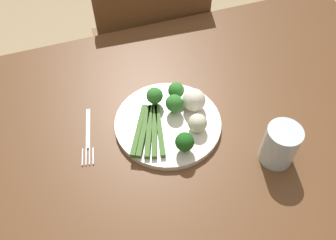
# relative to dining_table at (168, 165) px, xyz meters

# --- Properties ---
(dining_table) EXTENTS (1.47, 0.91, 0.75)m
(dining_table) POSITION_rel_dining_table_xyz_m (0.00, 0.00, 0.00)
(dining_table) COLOR brown
(dining_table) RESTS_ON ground_plane
(chair) EXTENTS (0.42, 0.42, 0.87)m
(chair) POSITION_rel_dining_table_xyz_m (-0.13, -0.59, -0.16)
(chair) COLOR brown
(chair) RESTS_ON ground_plane
(plate) EXTENTS (0.26, 0.26, 0.01)m
(plate) POSITION_rel_dining_table_xyz_m (-0.02, -0.05, 0.11)
(plate) COLOR silver
(plate) RESTS_ON dining_table
(asparagus_bundle) EXTENTS (0.11, 0.16, 0.01)m
(asparagus_bundle) POSITION_rel_dining_table_xyz_m (0.03, -0.04, 0.12)
(asparagus_bundle) COLOR #3D6626
(asparagus_bundle) RESTS_ON plate
(broccoli_front_left) EXTENTS (0.04, 0.04, 0.05)m
(broccoli_front_left) POSITION_rel_dining_table_xyz_m (-0.04, -0.08, 0.14)
(broccoli_front_left) COLOR #609E3D
(broccoli_front_left) RESTS_ON plate
(broccoli_outer_edge) EXTENTS (0.04, 0.04, 0.05)m
(broccoli_outer_edge) POSITION_rel_dining_table_xyz_m (-0.01, -0.12, 0.14)
(broccoli_outer_edge) COLOR #609E3D
(broccoli_outer_edge) RESTS_ON plate
(broccoli_right) EXTENTS (0.04, 0.04, 0.05)m
(broccoli_right) POSITION_rel_dining_table_xyz_m (-0.06, -0.12, 0.14)
(broccoli_right) COLOR #609E3D
(broccoli_right) RESTS_ON plate
(broccoli_near_center) EXTENTS (0.04, 0.04, 0.05)m
(broccoli_near_center) POSITION_rel_dining_table_xyz_m (-0.03, 0.04, 0.14)
(broccoli_near_center) COLOR #4C7F2B
(broccoli_near_center) RESTS_ON plate
(cauliflower_mid) EXTENTS (0.05, 0.05, 0.05)m
(cauliflower_mid) POSITION_rel_dining_table_xyz_m (-0.08, -0.01, 0.14)
(cauliflower_mid) COLOR beige
(cauliflower_mid) RESTS_ON plate
(cauliflower_edge) EXTENTS (0.06, 0.06, 0.06)m
(cauliflower_edge) POSITION_rel_dining_table_xyz_m (-0.09, -0.07, 0.14)
(cauliflower_edge) COLOR white
(cauliflower_edge) RESTS_ON plate
(fork) EXTENTS (0.05, 0.17, 0.00)m
(fork) POSITION_rel_dining_table_xyz_m (0.18, -0.08, 0.10)
(fork) COLOR silver
(fork) RESTS_ON dining_table
(water_glass) EXTENTS (0.08, 0.08, 0.10)m
(water_glass) POSITION_rel_dining_table_xyz_m (-0.22, 0.12, 0.15)
(water_glass) COLOR silver
(water_glass) RESTS_ON dining_table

